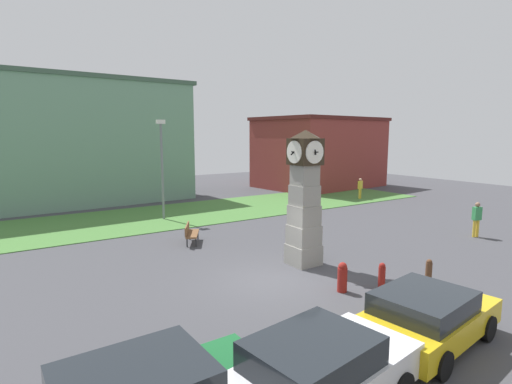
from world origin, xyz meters
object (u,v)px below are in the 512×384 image
at_px(car_near_tower, 320,373).
at_px(pedestrian_crossing_lot, 360,187).
at_px(bollard_near_tower, 429,273).
at_px(pedestrian_by_cars, 477,217).
at_px(street_lamp_far_side, 162,162).
at_px(bollard_far_row, 342,277).
at_px(clock_tower, 304,199).
at_px(car_by_building, 427,316).
at_px(bench, 191,232).
at_px(bollard_mid_row, 382,276).

xyz_separation_m(car_near_tower, pedestrian_crossing_lot, (19.19, 16.44, 0.18)).
xyz_separation_m(bollard_near_tower, car_near_tower, (-7.15, -2.51, 0.27)).
height_order(pedestrian_by_cars, street_lamp_far_side, street_lamp_far_side).
bearing_deg(bollard_far_row, pedestrian_by_cars, 7.20).
height_order(bollard_far_row, pedestrian_crossing_lot, pedestrian_crossing_lot).
bearing_deg(car_near_tower, pedestrian_crossing_lot, 40.57).
relative_size(clock_tower, car_by_building, 1.25).
height_order(bollard_near_tower, car_near_tower, car_near_tower).
bearing_deg(bollard_near_tower, bench, 114.99).
height_order(clock_tower, pedestrian_crossing_lot, clock_tower).
bearing_deg(car_by_building, clock_tower, 77.49).
bearing_deg(pedestrian_crossing_lot, bench, -164.63).
height_order(car_by_building, pedestrian_crossing_lot, pedestrian_crossing_lot).
bearing_deg(pedestrian_by_cars, pedestrian_crossing_lot, 70.03).
height_order(bollard_far_row, car_by_building, car_by_building).
height_order(clock_tower, bench, clock_tower).
height_order(bollard_near_tower, bench, bollard_near_tower).
distance_m(bollard_mid_row, bollard_far_row, 1.36).
distance_m(car_near_tower, street_lamp_far_side, 18.23).
bearing_deg(bollard_mid_row, bollard_near_tower, -27.53).
height_order(bollard_mid_row, car_near_tower, car_near_tower).
bearing_deg(bollard_near_tower, street_lamp_far_side, 103.24).
height_order(bollard_mid_row, car_by_building, car_by_building).
relative_size(bench, pedestrian_crossing_lot, 1.00).
relative_size(bollard_mid_row, pedestrian_crossing_lot, 0.55).
bearing_deg(clock_tower, pedestrian_crossing_lot, 34.93).
bearing_deg(clock_tower, bollard_near_tower, -65.32).
bearing_deg(pedestrian_crossing_lot, bollard_mid_row, -135.66).
height_order(bollard_mid_row, pedestrian_by_cars, pedestrian_by_cars).
relative_size(pedestrian_by_cars, street_lamp_far_side, 0.30).
bearing_deg(bollard_mid_row, pedestrian_crossing_lot, 44.34).
relative_size(bench, pedestrian_by_cars, 0.94).
height_order(clock_tower, bollard_mid_row, clock_tower).
xyz_separation_m(pedestrian_by_cars, street_lamp_far_side, (-11.52, 12.50, 2.43)).
xyz_separation_m(car_near_tower, pedestrian_by_cars, (15.10, 5.18, 0.24)).
distance_m(bollard_far_row, car_by_building, 3.52).
distance_m(car_near_tower, pedestrian_crossing_lot, 25.27).
bearing_deg(street_lamp_far_side, car_near_tower, -101.45).
xyz_separation_m(bollard_near_tower, street_lamp_far_side, (-3.57, 15.17, 2.95)).
bearing_deg(car_near_tower, clock_tower, 51.95).
bearing_deg(bollard_mid_row, pedestrian_by_cars, 11.54).
distance_m(clock_tower, car_near_tower, 8.68).
height_order(car_by_building, bench, car_by_building).
relative_size(car_near_tower, car_by_building, 1.02).
height_order(car_by_building, pedestrian_by_cars, pedestrian_by_cars).
distance_m(clock_tower, car_by_building, 6.73).
xyz_separation_m(car_near_tower, bench, (2.76, 11.92, -0.24)).
relative_size(bollard_mid_row, street_lamp_far_side, 0.15).
bearing_deg(clock_tower, car_by_building, -102.51).
relative_size(clock_tower, bollard_near_tower, 5.37).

